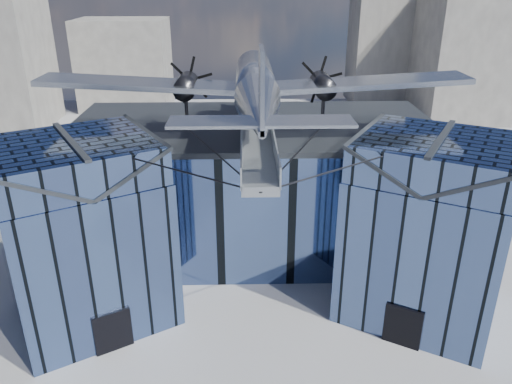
{
  "coord_description": "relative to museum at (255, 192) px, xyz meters",
  "views": [
    {
      "loc": [
        -0.73,
        -27.99,
        20.27
      ],
      "look_at": [
        0.0,
        2.0,
        7.2
      ],
      "focal_mm": 35.0,
      "sensor_mm": 36.0,
      "label": 1
    }
  ],
  "objects": [
    {
      "name": "museum",
      "position": [
        0.0,
        0.0,
        0.0
      ],
      "size": [
        32.88,
        24.5,
        17.6
      ],
      "color": "#425987",
      "rests_on": "ground"
    },
    {
      "name": "ground_plane",
      "position": [
        -0.0,
        -5.82,
        -5.54
      ],
      "size": [
        120.0,
        120.0,
        0.0
      ],
      "primitive_type": "plane",
      "color": "gray"
    },
    {
      "name": "bg_towers",
      "position": [
        1.45,
        44.67,
        4.47
      ],
      "size": [
        77.0,
        24.5,
        26.0
      ],
      "color": "gray",
      "rests_on": "ground"
    }
  ]
}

